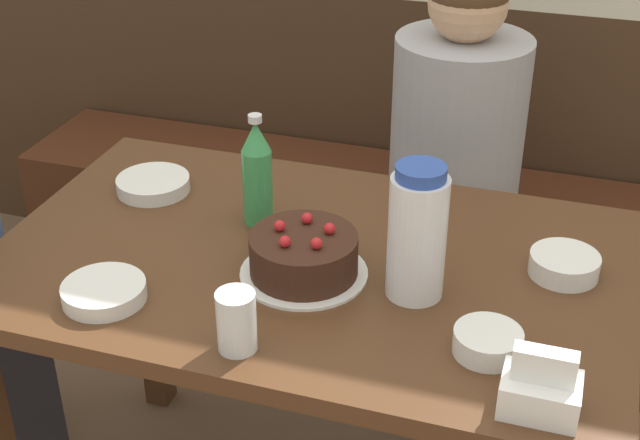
% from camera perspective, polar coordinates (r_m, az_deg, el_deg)
% --- Properties ---
extents(bench_seat, '(2.21, 0.38, 0.47)m').
position_cam_1_polar(bench_seat, '(2.55, 5.30, -2.29)').
color(bench_seat, '#472314').
rests_on(bench_seat, ground_plane).
extents(dining_table, '(1.14, 0.72, 0.73)m').
position_cam_1_polar(dining_table, '(1.67, -0.64, -5.62)').
color(dining_table, '#4C2D19').
rests_on(dining_table, ground_plane).
extents(birthday_cake, '(0.22, 0.22, 0.10)m').
position_cam_1_polar(birthday_cake, '(1.54, -1.05, -2.31)').
color(birthday_cake, white).
rests_on(birthday_cake, dining_table).
extents(water_pitcher, '(0.10, 0.10, 0.24)m').
position_cam_1_polar(water_pitcher, '(1.46, 6.24, -0.85)').
color(water_pitcher, white).
rests_on(water_pitcher, dining_table).
extents(soju_bottle, '(0.06, 0.06, 0.22)m').
position_cam_1_polar(soju_bottle, '(1.67, -4.05, 3.06)').
color(soju_bottle, '#388E4C').
rests_on(soju_bottle, dining_table).
extents(napkin_holder, '(0.11, 0.08, 0.11)m').
position_cam_1_polar(napkin_holder, '(1.30, 13.95, -10.47)').
color(napkin_holder, white).
rests_on(napkin_holder, dining_table).
extents(bowl_soup_white, '(0.11, 0.11, 0.04)m').
position_cam_1_polar(bowl_soup_white, '(1.40, 10.68, -7.69)').
color(bowl_soup_white, white).
rests_on(bowl_soup_white, dining_table).
extents(bowl_rice_small, '(0.15, 0.15, 0.03)m').
position_cam_1_polar(bowl_rice_small, '(1.85, -10.62, 2.26)').
color(bowl_rice_small, white).
rests_on(bowl_rice_small, dining_table).
extents(bowl_side_dish, '(0.12, 0.12, 0.04)m').
position_cam_1_polar(bowl_side_dish, '(1.61, 15.36, -2.77)').
color(bowl_side_dish, white).
rests_on(bowl_side_dish, dining_table).
extents(bowl_sauce_shallow, '(0.14, 0.14, 0.03)m').
position_cam_1_polar(bowl_sauce_shallow, '(1.53, -13.66, -4.49)').
color(bowl_sauce_shallow, white).
rests_on(bowl_sauce_shallow, dining_table).
extents(glass_water_tall, '(0.06, 0.06, 0.10)m').
position_cam_1_polar(glass_water_tall, '(1.37, -5.37, -6.47)').
color(glass_water_tall, silver).
rests_on(glass_water_tall, dining_table).
extents(person_pale_blue_shirt, '(0.31, 0.34, 1.13)m').
position_cam_1_polar(person_pale_blue_shirt, '(2.20, 8.37, 0.67)').
color(person_pale_blue_shirt, '#33333D').
rests_on(person_pale_blue_shirt, ground_plane).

